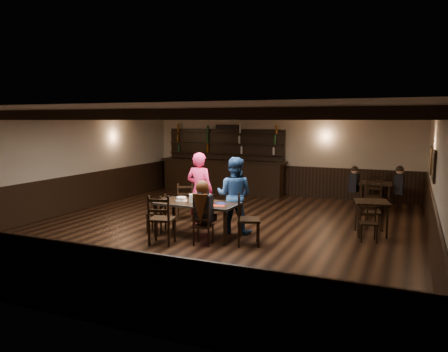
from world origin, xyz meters
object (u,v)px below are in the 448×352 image
at_px(chair_near_right, 202,223).
at_px(man_blue, 234,195).
at_px(bar_counter, 223,172).
at_px(dining_table, 198,206).
at_px(cake, 181,199).
at_px(chair_near_left, 160,216).
at_px(woman_pink, 200,190).

distance_m(chair_near_right, man_blue, 1.29).
bearing_deg(bar_counter, man_blue, -63.77).
xyz_separation_m(dining_table, bar_counter, (-1.83, 5.56, 0.04)).
bearing_deg(cake, chair_near_right, -37.43).
height_order(chair_near_left, woman_pink, woman_pink).
bearing_deg(chair_near_right, dining_table, 124.46).
height_order(dining_table, cake, cake).
bearing_deg(woman_pink, chair_near_left, 88.56).
bearing_deg(man_blue, cake, 25.57).
relative_size(chair_near_left, chair_near_right, 1.33).
height_order(man_blue, cake, man_blue).
relative_size(dining_table, bar_counter, 0.40).
bearing_deg(dining_table, man_blue, 46.60).
distance_m(cake, bar_counter, 5.69).
xyz_separation_m(chair_near_right, man_blue, (0.20, 1.21, 0.40)).
relative_size(dining_table, chair_near_right, 2.29).
bearing_deg(chair_near_left, bar_counter, 102.61).
xyz_separation_m(dining_table, chair_near_left, (-0.39, -0.87, -0.08)).
height_order(dining_table, bar_counter, bar_counter).
height_order(chair_near_left, bar_counter, bar_counter).
bearing_deg(chair_near_right, cake, 142.57).
bearing_deg(woman_pink, cake, 82.67).
distance_m(dining_table, chair_near_left, 0.96).
relative_size(chair_near_left, man_blue, 0.61).
xyz_separation_m(man_blue, bar_counter, (-2.43, 4.93, -0.13)).
relative_size(woman_pink, cake, 6.84).
bearing_deg(dining_table, bar_counter, 108.24).
distance_m(chair_near_left, cake, 0.94).
xyz_separation_m(chair_near_left, cake, (-0.03, 0.92, 0.19)).
relative_size(woman_pink, bar_counter, 0.40).
xyz_separation_m(chair_near_right, cake, (-0.82, 0.62, 0.33)).
xyz_separation_m(chair_near_left, woman_pink, (0.08, 1.60, 0.28)).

